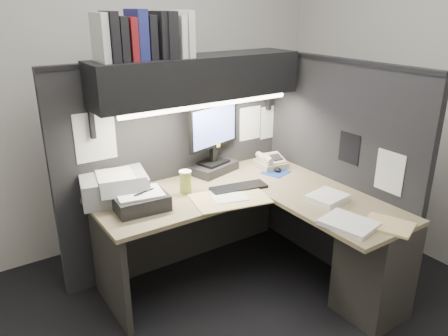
{
  "coord_description": "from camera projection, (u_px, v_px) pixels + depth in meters",
  "views": [
    {
      "loc": [
        -1.44,
        -1.92,
        1.99
      ],
      "look_at": [
        0.18,
        0.51,
        0.88
      ],
      "focal_mm": 35.0,
      "sensor_mm": 36.0,
      "label": 1
    }
  ],
  "objects": [
    {
      "name": "wall_right",
      "position": [
        429.0,
        91.0,
        3.38
      ],
      "size": [
        0.04,
        3.0,
        2.7
      ],
      "primitive_type": "cube",
      "color": "beige",
      "rests_on": "floor"
    },
    {
      "name": "paper_stack_a",
      "position": [
        327.0,
        198.0,
        2.95
      ],
      "size": [
        0.27,
        0.24,
        0.05
      ],
      "primitive_type": "cube",
      "rotation": [
        0.0,
        0.0,
        0.16
      ],
      "color": "white",
      "rests_on": "desk"
    },
    {
      "name": "manila_stack",
      "position": [
        388.0,
        225.0,
        2.63
      ],
      "size": [
        0.3,
        0.34,
        0.02
      ],
      "primitive_type": "cube",
      "rotation": [
        0.0,
        0.0,
        0.38
      ],
      "color": "tan",
      "rests_on": "desk"
    },
    {
      "name": "paper_stack_b",
      "position": [
        349.0,
        224.0,
        2.63
      ],
      "size": [
        0.3,
        0.35,
        0.03
      ],
      "primitive_type": "cube",
      "rotation": [
        0.0,
        0.0,
        0.22
      ],
      "color": "white",
      "rests_on": "desk"
    },
    {
      "name": "task_light_tube",
      "position": [
        209.0,
        105.0,
        3.01
      ],
      "size": [
        1.32,
        0.04,
        0.04
      ],
      "primitive_type": "cylinder",
      "rotation": [
        0.0,
        1.57,
        0.0
      ],
      "color": "white",
      "rests_on": "overhead_shelf"
    },
    {
      "name": "desk",
      "position": [
        295.0,
        242.0,
        3.01
      ],
      "size": [
        1.7,
        1.53,
        0.73
      ],
      "color": "#807351",
      "rests_on": "floor"
    },
    {
      "name": "floor",
      "position": [
        244.0,
        318.0,
        2.95
      ],
      "size": [
        3.5,
        3.5,
        0.0
      ],
      "primitive_type": "plane",
      "color": "black",
      "rests_on": "ground"
    },
    {
      "name": "overhead_shelf",
      "position": [
        198.0,
        77.0,
        3.06
      ],
      "size": [
        1.55,
        0.34,
        0.3
      ],
      "primitive_type": "cube",
      "color": "black",
      "rests_on": "partition_back"
    },
    {
      "name": "wall_back",
      "position": [
        140.0,
        85.0,
        3.63
      ],
      "size": [
        3.5,
        0.04,
        2.7
      ],
      "primitive_type": "cube",
      "color": "beige",
      "rests_on": "floor"
    },
    {
      "name": "partition_right",
      "position": [
        335.0,
        170.0,
        3.31
      ],
      "size": [
        0.06,
        1.5,
        1.6
      ],
      "primitive_type": "cube",
      "color": "black",
      "rests_on": "floor"
    },
    {
      "name": "printer",
      "position": [
        114.0,
        186.0,
        2.98
      ],
      "size": [
        0.5,
        0.45,
        0.17
      ],
      "primitive_type": "cube",
      "rotation": [
        0.0,
        0.0,
        -0.22
      ],
      "color": "#949699",
      "rests_on": "desk"
    },
    {
      "name": "mouse",
      "position": [
        277.0,
        169.0,
        3.47
      ],
      "size": [
        0.07,
        0.1,
        0.03
      ],
      "primitive_type": "ellipsoid",
      "rotation": [
        0.0,
        0.0,
        -0.17
      ],
      "color": "black",
      "rests_on": "mousepad"
    },
    {
      "name": "keyboard",
      "position": [
        239.0,
        187.0,
        3.15
      ],
      "size": [
        0.43,
        0.21,
        0.02
      ],
      "primitive_type": "cube",
      "rotation": [
        0.0,
        0.0,
        -0.18
      ],
      "color": "black",
      "rests_on": "desk"
    },
    {
      "name": "notebook_stack",
      "position": [
        140.0,
        201.0,
        2.84
      ],
      "size": [
        0.36,
        0.3,
        0.1
      ],
      "primitive_type": "cube",
      "rotation": [
        0.0,
        0.0,
        -0.08
      ],
      "color": "black",
      "rests_on": "desk"
    },
    {
      "name": "partition_back",
      "position": [
        178.0,
        166.0,
        3.4
      ],
      "size": [
        1.9,
        0.06,
        1.6
      ],
      "primitive_type": "cube",
      "color": "black",
      "rests_on": "floor"
    },
    {
      "name": "mousepad",
      "position": [
        276.0,
        172.0,
        3.46
      ],
      "size": [
        0.24,
        0.23,
        0.0
      ],
      "primitive_type": "cube",
      "rotation": [
        0.0,
        0.0,
        0.31
      ],
      "color": "navy",
      "rests_on": "desk"
    },
    {
      "name": "binder_row",
      "position": [
        144.0,
        36.0,
        2.75
      ],
      "size": [
        0.61,
        0.26,
        0.31
      ],
      "color": "silver",
      "rests_on": "overhead_shelf"
    },
    {
      "name": "pinned_papers",
      "position": [
        247.0,
        138.0,
        3.23
      ],
      "size": [
        1.76,
        1.31,
        0.51
      ],
      "color": "white",
      "rests_on": "partition_back"
    },
    {
      "name": "coffee_cup",
      "position": [
        186.0,
        183.0,
        3.07
      ],
      "size": [
        0.1,
        0.1,
        0.16
      ],
      "primitive_type": "cylinder",
      "rotation": [
        0.0,
        0.0,
        0.26
      ],
      "color": "#A3B247",
      "rests_on": "desk"
    },
    {
      "name": "open_folder",
      "position": [
        230.0,
        199.0,
        2.99
      ],
      "size": [
        0.57,
        0.43,
        0.01
      ],
      "primitive_type": "cube",
      "rotation": [
        0.0,
        0.0,
        -0.21
      ],
      "color": "tan",
      "rests_on": "desk"
    },
    {
      "name": "telephone",
      "position": [
        271.0,
        162.0,
        3.56
      ],
      "size": [
        0.24,
        0.24,
        0.08
      ],
      "primitive_type": "cube",
      "rotation": [
        0.0,
        0.0,
        -0.14
      ],
      "color": "#B8A78E",
      "rests_on": "desk"
    },
    {
      "name": "monitor",
      "position": [
        214.0,
        146.0,
        3.4
      ],
      "size": [
        0.5,
        0.31,
        0.55
      ],
      "rotation": [
        0.0,
        0.0,
        0.27
      ],
      "color": "black",
      "rests_on": "desk"
    }
  ]
}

